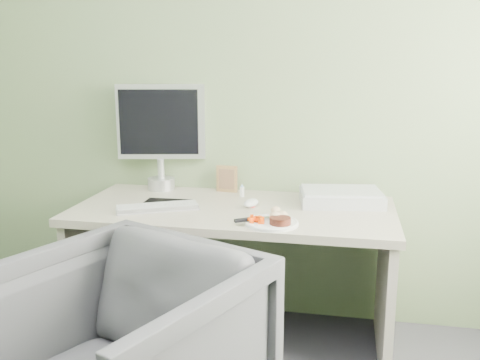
% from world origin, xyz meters
% --- Properties ---
extents(wall_back, '(3.50, 0.00, 3.50)m').
position_xyz_m(wall_back, '(0.00, 2.00, 1.35)').
color(wall_back, '#6E805A').
rests_on(wall_back, floor).
extents(desk, '(1.60, 0.75, 0.73)m').
position_xyz_m(desk, '(0.00, 1.62, 0.55)').
color(desk, '#A9A38E').
rests_on(desk, floor).
extents(plate, '(0.24, 0.24, 0.01)m').
position_xyz_m(plate, '(0.23, 1.37, 0.74)').
color(plate, white).
rests_on(plate, desk).
extents(steak, '(0.11, 0.11, 0.03)m').
position_xyz_m(steak, '(0.27, 1.35, 0.76)').
color(steak, black).
rests_on(steak, plate).
extents(potato_pile, '(0.11, 0.08, 0.06)m').
position_xyz_m(potato_pile, '(0.26, 1.42, 0.77)').
color(potato_pile, '#A47750').
rests_on(potato_pile, plate).
extents(carrot_heap, '(0.06, 0.06, 0.04)m').
position_xyz_m(carrot_heap, '(0.16, 1.36, 0.76)').
color(carrot_heap, '#FF4605').
rests_on(carrot_heap, plate).
extents(steak_knife, '(0.18, 0.13, 0.01)m').
position_xyz_m(steak_knife, '(0.13, 1.35, 0.75)').
color(steak_knife, silver).
rests_on(steak_knife, plate).
extents(mousepad, '(0.24, 0.22, 0.00)m').
position_xyz_m(mousepad, '(-0.36, 1.61, 0.73)').
color(mousepad, black).
rests_on(mousepad, desk).
extents(keyboard, '(0.41, 0.28, 0.02)m').
position_xyz_m(keyboard, '(-0.36, 1.51, 0.74)').
color(keyboard, white).
rests_on(keyboard, desk).
extents(computer_mouse, '(0.09, 0.12, 0.04)m').
position_xyz_m(computer_mouse, '(0.08, 1.65, 0.75)').
color(computer_mouse, white).
rests_on(computer_mouse, desk).
extents(photo_frame, '(0.12, 0.03, 0.15)m').
position_xyz_m(photo_frame, '(-0.10, 1.93, 0.81)').
color(photo_frame, '#A5874D').
rests_on(photo_frame, desk).
extents(eyedrop_bottle, '(0.02, 0.02, 0.07)m').
position_xyz_m(eyedrop_bottle, '(0.00, 1.84, 0.76)').
color(eyedrop_bottle, white).
rests_on(eyedrop_bottle, desk).
extents(scanner, '(0.45, 0.33, 0.06)m').
position_xyz_m(scanner, '(0.53, 1.79, 0.76)').
color(scanner, '#A6A8AD').
rests_on(scanner, desk).
extents(monitor, '(0.49, 0.18, 0.59)m').
position_xyz_m(monitor, '(-0.49, 1.94, 1.06)').
color(monitor, silver).
rests_on(monitor, desk).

